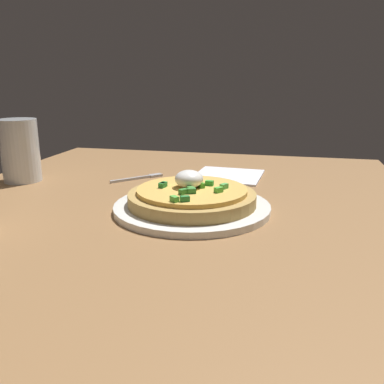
{
  "coord_description": "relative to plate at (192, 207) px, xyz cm",
  "views": [
    {
      "loc": [
        -59.11,
        -18.55,
        23.84
      ],
      "look_at": [
        2.03,
        -4.66,
        6.16
      ],
      "focal_mm": 38.6,
      "sensor_mm": 36.0,
      "label": 1
    }
  ],
  "objects": [
    {
      "name": "fork",
      "position": [
        18.34,
        15.07,
        -0.28
      ],
      "size": [
        9.25,
        8.79,
        0.5
      ],
      "rotation": [
        0.0,
        0.0,
        -0.76
      ],
      "color": "#B7B7BC",
      "rests_on": "dining_table"
    },
    {
      "name": "napkin",
      "position": [
        24.28,
        -2.41,
        -0.33
      ],
      "size": [
        14.76,
        14.76,
        0.4
      ],
      "primitive_type": "cube",
      "rotation": [
        0.0,
        0.0,
        -0.07
      ],
      "color": "white",
      "rests_on": "dining_table"
    },
    {
      "name": "cup_far",
      "position": [
        11.28,
        38.12,
        5.13
      ],
      "size": [
        7.5,
        7.5,
        12.55
      ],
      "color": "silver",
      "rests_on": "dining_table"
    },
    {
      "name": "plate",
      "position": [
        0.0,
        0.0,
        0.0
      ],
      "size": [
        24.89,
        24.89,
        1.07
      ],
      "primitive_type": "cylinder",
      "color": "white",
      "rests_on": "dining_table"
    },
    {
      "name": "pizza",
      "position": [
        0.01,
        0.03,
        1.93
      ],
      "size": [
        20.31,
        20.31,
        5.4
      ],
      "color": "tan",
      "rests_on": "plate"
    },
    {
      "name": "dining_table",
      "position": [
        -2.03,
        4.66,
        -2.08
      ],
      "size": [
        105.76,
        84.35,
        3.1
      ],
      "primitive_type": "cube",
      "color": "olive",
      "rests_on": "ground"
    }
  ]
}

